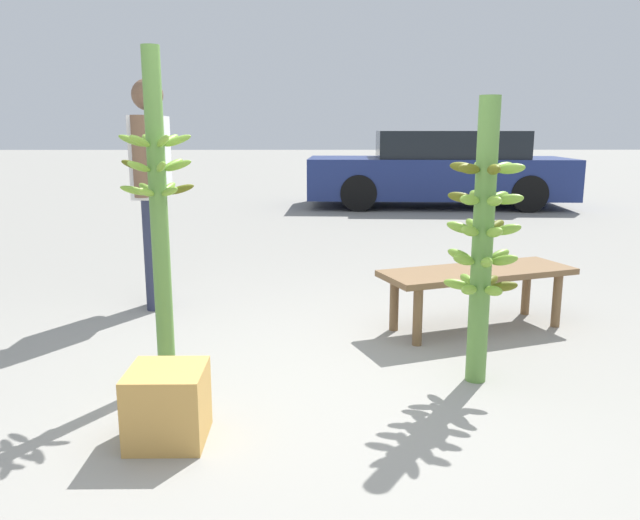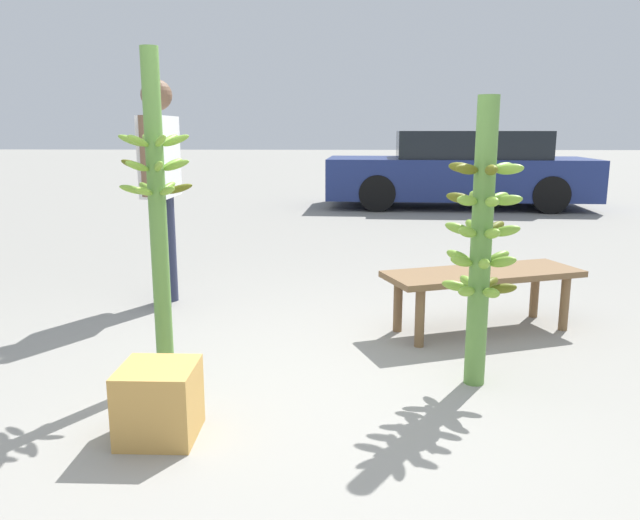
% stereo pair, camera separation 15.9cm
% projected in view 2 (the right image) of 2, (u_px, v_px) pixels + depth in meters
% --- Properties ---
extents(ground_plane, '(80.00, 80.00, 0.00)m').
position_uv_depth(ground_plane, '(310.00, 416.00, 2.94)').
color(ground_plane, gray).
extents(banana_stalk_left, '(0.37, 0.37, 1.72)m').
position_uv_depth(banana_stalk_left, '(158.00, 210.00, 3.19)').
color(banana_stalk_left, '#5B8C3D').
rests_on(banana_stalk_left, ground_plane).
extents(banana_stalk_center, '(0.39, 0.39, 1.49)m').
position_uv_depth(banana_stalk_center, '(481.00, 239.00, 3.17)').
color(banana_stalk_center, '#5B8C3D').
rests_on(banana_stalk_center, ground_plane).
extents(vendor_person, '(0.23, 0.65, 1.68)m').
position_uv_depth(vendor_person, '(160.00, 174.00, 4.63)').
color(vendor_person, '#2D334C').
rests_on(vendor_person, ground_plane).
extents(market_bench, '(1.38, 0.86, 0.41)m').
position_uv_depth(market_bench, '(483.00, 280.00, 4.12)').
color(market_bench, brown).
rests_on(market_bench, ground_plane).
extents(parked_car, '(4.56, 1.92, 1.31)m').
position_uv_depth(parked_car, '(460.00, 170.00, 10.79)').
color(parked_car, navy).
rests_on(parked_car, ground_plane).
extents(produce_crate, '(0.32, 0.32, 0.32)m').
position_uv_depth(produce_crate, '(159.00, 402.00, 2.71)').
color(produce_crate, '#C69347').
rests_on(produce_crate, ground_plane).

